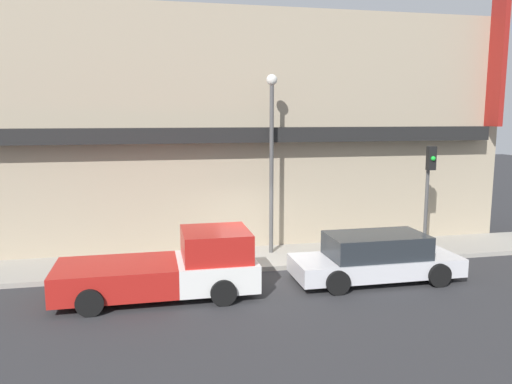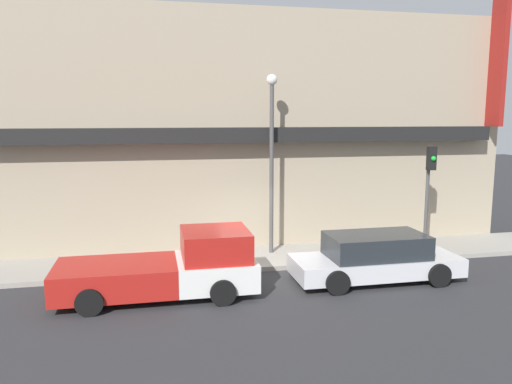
{
  "view_description": "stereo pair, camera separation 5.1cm",
  "coord_description": "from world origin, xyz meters",
  "px_view_note": "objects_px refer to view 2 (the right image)",
  "views": [
    {
      "loc": [
        -3.26,
        -14.48,
        4.78
      ],
      "look_at": [
        0.06,
        1.0,
        2.35
      ],
      "focal_mm": 35.0,
      "sensor_mm": 36.0,
      "label": 1
    },
    {
      "loc": [
        -3.21,
        -14.49,
        4.78
      ],
      "look_at": [
        0.06,
        1.0,
        2.35
      ],
      "focal_mm": 35.0,
      "sensor_mm": 36.0,
      "label": 2
    }
  ],
  "objects_px": {
    "fire_hydrant": "(224,253)",
    "street_lamp": "(272,144)",
    "traffic_light": "(429,179)",
    "parked_car": "(376,258)",
    "pickup_truck": "(171,268)"
  },
  "relations": [
    {
      "from": "pickup_truck",
      "to": "fire_hydrant",
      "type": "bearing_deg",
      "value": 51.7
    },
    {
      "from": "parked_car",
      "to": "street_lamp",
      "type": "distance_m",
      "value": 5.01
    },
    {
      "from": "pickup_truck",
      "to": "parked_car",
      "type": "height_order",
      "value": "pickup_truck"
    },
    {
      "from": "pickup_truck",
      "to": "street_lamp",
      "type": "relative_size",
      "value": 0.88
    },
    {
      "from": "fire_hydrant",
      "to": "street_lamp",
      "type": "height_order",
      "value": "street_lamp"
    },
    {
      "from": "fire_hydrant",
      "to": "street_lamp",
      "type": "distance_m",
      "value": 3.92
    },
    {
      "from": "traffic_light",
      "to": "fire_hydrant",
      "type": "bearing_deg",
      "value": -179.79
    },
    {
      "from": "pickup_truck",
      "to": "street_lamp",
      "type": "bearing_deg",
      "value": 41.43
    },
    {
      "from": "pickup_truck",
      "to": "parked_car",
      "type": "xyz_separation_m",
      "value": [
        5.88,
        0.0,
        -0.08
      ]
    },
    {
      "from": "parked_car",
      "to": "fire_hydrant",
      "type": "xyz_separation_m",
      "value": [
        -4.15,
        2.18,
        -0.23
      ]
    },
    {
      "from": "parked_car",
      "to": "traffic_light",
      "type": "xyz_separation_m",
      "value": [
        2.93,
        2.21,
        1.95
      ]
    },
    {
      "from": "street_lamp",
      "to": "parked_car",
      "type": "bearing_deg",
      "value": -52.21
    },
    {
      "from": "pickup_truck",
      "to": "traffic_light",
      "type": "height_order",
      "value": "traffic_light"
    },
    {
      "from": "fire_hydrant",
      "to": "traffic_light",
      "type": "relative_size",
      "value": 0.17
    },
    {
      "from": "street_lamp",
      "to": "traffic_light",
      "type": "relative_size",
      "value": 1.65
    }
  ]
}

